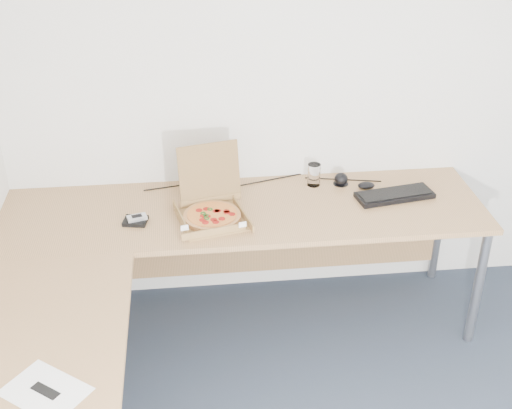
{
  "coord_description": "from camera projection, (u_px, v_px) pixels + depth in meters",
  "views": [
    {
      "loc": [
        -0.77,
        -1.64,
        2.49
      ],
      "look_at": [
        -0.45,
        1.28,
        0.82
      ],
      "focal_mm": 47.78,
      "sensor_mm": 36.0,
      "label": 1
    }
  ],
  "objects": [
    {
      "name": "paper_sheet",
      "position": [
        45.0,
        391.0,
        2.4
      ],
      "size": [
        0.35,
        0.34,
        0.0
      ],
      "primitive_type": "cube",
      "rotation": [
        0.0,
        0.0,
        -0.65
      ],
      "color": "white",
      "rests_on": "desk"
    },
    {
      "name": "drinking_glass",
      "position": [
        314.0,
        175.0,
        3.72
      ],
      "size": [
        0.07,
        0.07,
        0.12
      ],
      "primitive_type": "cylinder",
      "color": "white",
      "rests_on": "desk"
    },
    {
      "name": "desk",
      "position": [
        183.0,
        264.0,
        3.14
      ],
      "size": [
        2.5,
        2.2,
        0.73
      ],
      "color": "#AD7F4E",
      "rests_on": "ground"
    },
    {
      "name": "mouse",
      "position": [
        366.0,
        185.0,
        3.71
      ],
      "size": [
        0.09,
        0.06,
        0.03
      ],
      "primitive_type": "ellipsoid",
      "rotation": [
        0.0,
        0.0,
        -0.02
      ],
      "color": "black",
      "rests_on": "desk"
    },
    {
      "name": "phone",
      "position": [
        137.0,
        218.0,
        3.39
      ],
      "size": [
        0.11,
        0.07,
        0.02
      ],
      "primitive_type": "cube",
      "rotation": [
        0.0,
        0.0,
        0.27
      ],
      "color": "#B2B5BA",
      "rests_on": "wallet"
    },
    {
      "name": "dome_speaker",
      "position": [
        341.0,
        178.0,
        3.74
      ],
      "size": [
        0.08,
        0.08,
        0.07
      ],
      "primitive_type": "ellipsoid",
      "color": "black",
      "rests_on": "desk"
    },
    {
      "name": "room_shell",
      "position": [
        446.0,
        279.0,
        2.1
      ],
      "size": [
        3.5,
        3.5,
        2.5
      ],
      "primitive_type": null,
      "color": "silver",
      "rests_on": "ground"
    },
    {
      "name": "keyboard",
      "position": [
        395.0,
        195.0,
        3.62
      ],
      "size": [
        0.43,
        0.21,
        0.03
      ],
      "primitive_type": "cube",
      "rotation": [
        0.0,
        0.0,
        0.17
      ],
      "color": "black",
      "rests_on": "desk"
    },
    {
      "name": "wallet",
      "position": [
        135.0,
        221.0,
        3.39
      ],
      "size": [
        0.13,
        0.12,
        0.02
      ],
      "primitive_type": "cube",
      "rotation": [
        0.0,
        0.0,
        -0.2
      ],
      "color": "black",
      "rests_on": "desk"
    },
    {
      "name": "pizza_box",
      "position": [
        212.0,
        211.0,
        3.42
      ],
      "size": [
        0.32,
        0.37,
        0.33
      ],
      "rotation": [
        0.0,
        0.0,
        0.23
      ],
      "color": "olive",
      "rests_on": "desk"
    },
    {
      "name": "cable_bundle",
      "position": [
        258.0,
        182.0,
        3.77
      ],
      "size": [
        0.63,
        0.13,
        0.01
      ],
      "primitive_type": null,
      "rotation": [
        0.0,
        0.0,
        0.14
      ],
      "color": "black",
      "rests_on": "desk"
    }
  ]
}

